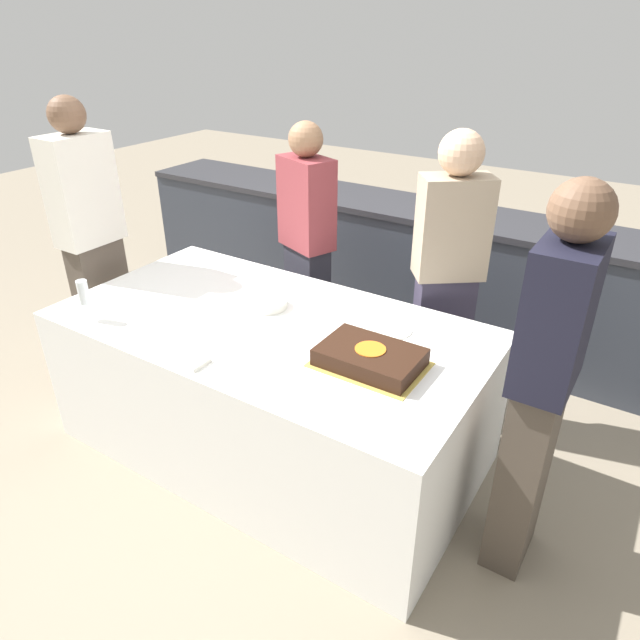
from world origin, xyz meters
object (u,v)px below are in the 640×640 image
person_seated_left (93,246)px  plate_stack (268,303)px  person_standing_back (307,250)px  cake (370,357)px  person_cutting_cake (447,278)px  wine_glass (84,294)px  person_seated_right (542,388)px

person_seated_left → plate_stack: bearing=-83.6°
person_seated_left → person_standing_back: person_seated_left is taller
cake → person_cutting_cake: 0.85m
cake → plate_stack: size_ratio=2.36×
wine_glass → person_seated_left: person_seated_left is taller
cake → plate_stack: 0.72m
person_cutting_cake → cake: bearing=52.8°
person_seated_right → person_cutting_cake: bearing=-138.9°
wine_glass → person_seated_right: person_seated_right is taller
person_cutting_cake → plate_stack: bearing=5.8°
wine_glass → person_standing_back: (0.46, 1.22, -0.08)m
plate_stack → wine_glass: size_ratio=0.96×
person_cutting_cake → person_standing_back: 0.89m
cake → person_cutting_cake: (0.00, 0.85, 0.05)m
person_cutting_cake → wine_glass: bearing=4.9°
plate_stack → person_seated_right: size_ratio=0.12×
cake → person_standing_back: bearing=136.5°
wine_glass → person_cutting_cake: person_cutting_cake is taller
person_seated_right → cake: bearing=-84.2°
cake → person_seated_left: (-1.85, 0.07, 0.09)m
cake → person_seated_right: (0.68, 0.07, 0.06)m
person_standing_back → person_seated_left: bearing=59.9°
cake → person_seated_right: 0.68m
cake → person_standing_back: person_standing_back is taller
wine_glass → person_seated_left: size_ratio=0.12×
cake → plate_stack: (-0.69, 0.20, -0.02)m
plate_stack → person_seated_right: bearing=-5.5°
cake → person_seated_right: bearing=5.8°
cake → person_standing_back: 1.23m
person_seated_right → person_standing_back: person_seated_right is taller
person_seated_left → cake: bearing=-92.1°
wine_glass → person_cutting_cake: (1.35, 1.22, -0.05)m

